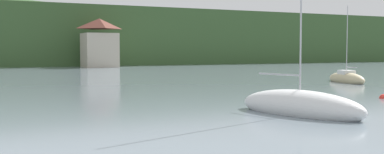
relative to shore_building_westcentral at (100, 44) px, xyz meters
The scene contains 4 objects.
shore_building_westcentral is the anchor object (origin of this frame).
sailboat_mid_2 68.19m from the shore_building_westcentral, 97.41° to the right, with size 3.91×7.61×10.57m.
sailboat_far_4 52.28m from the shore_building_westcentral, 78.26° to the right, with size 3.38×6.55×7.98m.
mooring_buoy_near 63.98m from the shore_building_westcentral, 88.79° to the right, with size 0.59×0.59×0.59m, color red.
Camera 1 is at (-8.76, 26.65, 3.25)m, focal length 44.67 mm.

